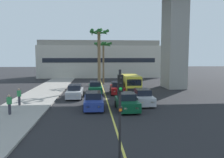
# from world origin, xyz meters

# --- Properties ---
(sidewalk_left) EXTENTS (4.80, 80.00, 0.15)m
(sidewalk_left) POSITION_xyz_m (-8.00, 16.00, 0.07)
(sidewalk_left) COLOR #9E9991
(sidewalk_left) RESTS_ON ground
(lane_stripe_center) EXTENTS (0.14, 56.00, 0.01)m
(lane_stripe_center) POSITION_xyz_m (0.00, 24.00, 0.00)
(lane_stripe_center) COLOR #DBCC4C
(lane_stripe_center) RESTS_ON ground
(pier_building_backdrop) EXTENTS (28.26, 8.04, 8.62)m
(pier_building_backdrop) POSITION_xyz_m (0.00, 50.86, 4.25)
(pier_building_backdrop) COLOR beige
(pier_building_backdrop) RESTS_ON ground
(car_queue_front) EXTENTS (1.92, 4.15, 1.56)m
(car_queue_front) POSITION_xyz_m (1.61, 25.12, 0.72)
(car_queue_front) COLOR maroon
(car_queue_front) RESTS_ON ground
(car_queue_second) EXTENTS (1.88, 4.12, 1.56)m
(car_queue_second) POSITION_xyz_m (3.47, 18.31, 0.72)
(car_queue_second) COLOR #B7BABF
(car_queue_second) RESTS_ON ground
(car_queue_third) EXTENTS (1.86, 4.11, 1.56)m
(car_queue_third) POSITION_xyz_m (-1.24, 25.75, 0.72)
(car_queue_third) COLOR #0C4728
(car_queue_third) RESTS_ON ground
(car_queue_fourth) EXTENTS (1.94, 4.15, 1.56)m
(car_queue_fourth) POSITION_xyz_m (1.51, 16.09, 0.72)
(car_queue_fourth) COLOR #0C4728
(car_queue_fourth) RESTS_ON ground
(car_queue_fifth) EXTENTS (1.86, 4.11, 1.56)m
(car_queue_fifth) POSITION_xyz_m (-1.48, 16.86, 0.72)
(car_queue_fifth) COLOR navy
(car_queue_fifth) RESTS_ON ground
(car_queue_sixth) EXTENTS (1.91, 4.14, 1.56)m
(car_queue_sixth) POSITION_xyz_m (-3.63, 22.51, 0.72)
(car_queue_sixth) COLOR #B7BABF
(car_queue_sixth) RESTS_ON ground
(delivery_van) EXTENTS (2.20, 5.27, 2.36)m
(delivery_van) POSITION_xyz_m (3.55, 25.80, 1.29)
(delivery_van) COLOR yellow
(delivery_van) RESTS_ON ground
(traffic_light_median_near) EXTENTS (0.24, 0.37, 4.20)m
(traffic_light_median_near) POSITION_xyz_m (-0.28, 6.39, 2.71)
(traffic_light_median_near) COLOR black
(traffic_light_median_near) RESTS_ON ground
(palm_tree_near_median) EXTENTS (3.21, 3.28, 7.48)m
(palm_tree_near_median) POSITION_xyz_m (0.30, 35.80, 6.19)
(palm_tree_near_median) COLOR brown
(palm_tree_near_median) RESTS_ON ground
(palm_tree_mid_median) EXTENTS (3.00, 3.14, 8.90)m
(palm_tree_mid_median) POSITION_xyz_m (-0.59, 29.31, 6.71)
(palm_tree_mid_median) COLOR brown
(palm_tree_mid_median) RESTS_ON ground
(pedestrian_near_crosswalk) EXTENTS (0.34, 0.22, 1.62)m
(pedestrian_near_crosswalk) POSITION_xyz_m (-8.23, 14.77, 1.00)
(pedestrian_near_crosswalk) COLOR #2D2D38
(pedestrian_near_crosswalk) RESTS_ON sidewalk_left
(pedestrian_mid_block) EXTENTS (0.34, 0.22, 1.62)m
(pedestrian_mid_block) POSITION_xyz_m (-8.61, 18.33, 1.00)
(pedestrian_mid_block) COLOR #2D2D38
(pedestrian_mid_block) RESTS_ON sidewalk_left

